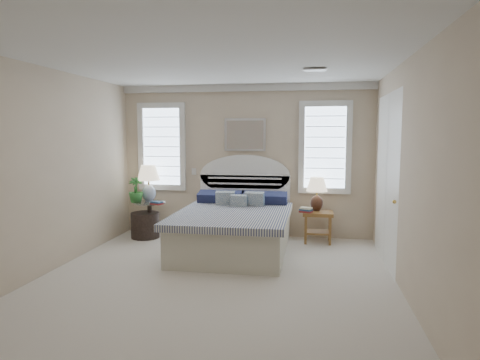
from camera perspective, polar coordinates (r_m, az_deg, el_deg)
name	(u,v)px	position (r m, az deg, el deg)	size (l,w,h in m)	color
floor	(214,281)	(5.52, -3.47, -13.26)	(4.50, 5.00, 0.01)	beige
ceiling	(213,61)	(5.28, -3.67, 15.58)	(4.50, 5.00, 0.01)	silver
wall_back	(245,161)	(7.68, 0.70, 2.55)	(4.50, 0.02, 2.70)	#BDA98E
wall_left	(46,171)	(6.15, -24.45, 1.08)	(0.02, 5.00, 2.70)	#BDA98E
wall_right	(407,177)	(5.20, 21.35, 0.38)	(0.02, 5.00, 2.70)	#BDA98E
crown_molding	(245,88)	(7.66, 0.66, 12.20)	(4.50, 0.08, 0.12)	silver
hvac_vent	(315,70)	(5.93, 9.94, 14.27)	(0.30, 0.20, 0.02)	#B2B2B2
switch_plate	(194,171)	(7.88, -6.16, 1.15)	(0.08, 0.01, 0.12)	silver
window_left	(162,147)	(8.03, -10.34, 4.39)	(0.90, 0.06, 1.60)	#C8E1FD
window_right	(325,148)	(7.56, 11.25, 4.27)	(0.90, 0.06, 1.60)	#C8E1FD
painting	(245,135)	(7.62, 0.66, 6.06)	(0.74, 0.04, 0.58)	silver
closet_door	(387,179)	(6.39, 18.95, 0.12)	(0.02, 1.80, 2.40)	white
bed	(235,226)	(6.79, -0.69, -6.16)	(1.72, 2.28, 1.47)	beige
side_table_left	(150,216)	(7.80, -11.94, -4.67)	(0.56, 0.56, 0.63)	black
nightstand_right	(318,220)	(7.36, 10.34, -5.29)	(0.50, 0.40, 0.53)	brown
floor_pot	(145,225)	(7.80, -12.52, -5.89)	(0.50, 0.50, 0.45)	black
lamp_left	(149,179)	(7.82, -12.09, 0.12)	(0.42, 0.42, 0.66)	white
lamp_right	(317,190)	(7.39, 10.21, -1.33)	(0.40, 0.40, 0.58)	black
potted_plant	(136,190)	(7.75, -13.72, -1.30)	(0.25, 0.25, 0.44)	#28662D
books_left	(157,203)	(7.47, -11.04, -3.03)	(0.22, 0.19, 0.05)	maroon
books_right	(306,210)	(7.24, 8.79, -3.97)	(0.25, 0.22, 0.08)	maroon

